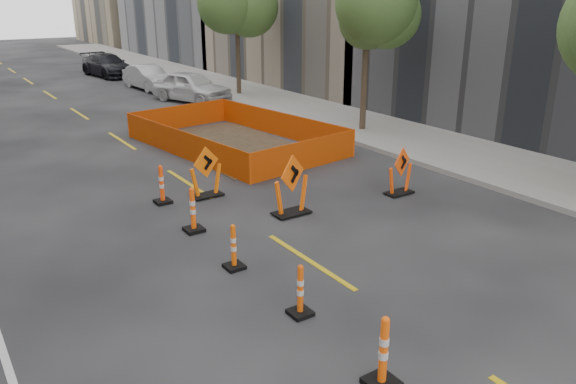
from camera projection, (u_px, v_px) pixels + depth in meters
ground_plane at (463, 359)px, 8.55m from camera, size 140.00×140.00×0.00m
sidewalk_right at (373, 129)px, 22.63m from camera, size 4.00×90.00×0.15m
tree_r_b at (367, 13)px, 20.81m from camera, size 2.80×2.80×5.95m
tree_r_c at (237, 7)px, 28.63m from camera, size 2.80×2.80×5.95m
channelizer_2 at (384, 352)px, 7.79m from camera, size 0.44×0.44×1.13m
channelizer_3 at (300, 290)px, 9.57m from camera, size 0.38×0.38×0.96m
channelizer_4 at (234, 247)px, 11.20m from camera, size 0.38×0.38×0.96m
channelizer_5 at (193, 210)px, 12.94m from camera, size 0.43×0.43×1.08m
channelizer_6 at (162, 184)px, 14.69m from camera, size 0.41×0.41×1.05m
chevron_sign_left at (206, 172)px, 15.09m from camera, size 1.06×0.80×1.42m
chevron_sign_center at (291, 185)px, 13.84m from camera, size 1.20×0.96×1.56m
chevron_sign_right at (400, 171)px, 15.31m from camera, size 1.01×0.77×1.34m
safety_fence at (234, 133)px, 20.18m from camera, size 5.40×8.07×0.94m
parked_car_near at (191, 87)px, 28.33m from camera, size 3.23×4.83×1.53m
parked_car_mid at (148, 77)px, 31.96m from camera, size 1.77×4.19×1.35m
parked_car_far at (108, 65)px, 36.90m from camera, size 2.62×5.16×1.44m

